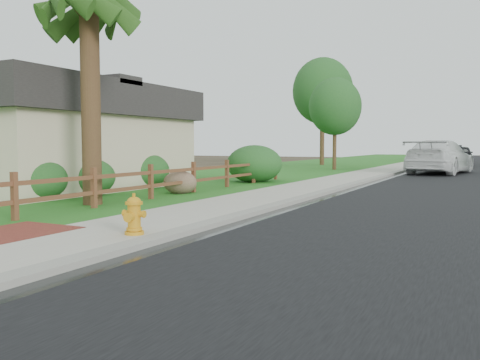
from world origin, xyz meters
The scene contains 21 objects.
ground centered at (0.00, 0.00, 0.00)m, with size 120.00×120.00×0.00m, color #33261C.
curb centered at (0.40, 35.00, 0.06)m, with size 0.40×90.00×0.12m, color gray.
wet_gutter centered at (0.75, 35.00, 0.02)m, with size 0.50×90.00×0.00m, color black.
sidewalk centered at (-0.90, 35.00, 0.05)m, with size 2.20×90.00×0.10m, color #9F978B.
grass_strip centered at (-2.80, 35.00, 0.03)m, with size 1.60×90.00×0.06m, color #255D1A.
lawn_near centered at (-8.00, 35.00, 0.02)m, with size 9.00×90.00×0.04m, color #255D1A.
brick_patch centered at (-2.20, -1.00, 0.06)m, with size 1.60×2.40×0.11m, color maroon.
ranch_fence centered at (-3.60, 6.40, 0.62)m, with size 0.12×16.92×1.10m.
palm_tree centered at (-4.30, 3.50, 5.52)m, with size 3.60×3.60×6.60m.
house centered at (-11.00, 7.00, 2.08)m, with size 10.60×9.60×4.05m.
fire_hydrant centered at (-0.10, 0.01, 0.44)m, with size 0.48×0.39×0.73m.
white_suv centered at (2.70, 24.12, 0.97)m, with size 2.68×6.58×1.91m, color white.
dark_car_mid centered at (3.02, 36.53, 0.83)m, with size 1.91×4.76×1.62m, color black.
dark_car_far centered at (2.00, 42.09, 0.83)m, with size 1.71×4.92×1.62m, color black.
boulder centered at (-3.90, 7.22, 0.40)m, with size 1.21×0.91×0.80m, color brown.
shrub_a centered at (-6.50, 3.58, 0.65)m, with size 1.72×1.72×1.29m, color #18441D.
shrub_b centered at (-6.50, 8.65, 0.69)m, with size 1.97×1.97×1.38m, color #18441D.
shrub_c centered at (-6.31, 5.50, 0.62)m, with size 1.71×1.71×1.24m, color #18441D.
shrub_d centered at (-3.90, 13.11, 0.83)m, with size 2.44×2.44×1.66m, color #18441D.
tree_near_left centered at (-3.90, 25.49, 4.16)m, with size 3.41×3.41×6.04m.
tree_mid_left centered at (-7.00, 32.59, 5.96)m, with size 4.83×4.83×8.63m.
Camera 1 is at (5.55, -7.06, 1.68)m, focal length 38.00 mm.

